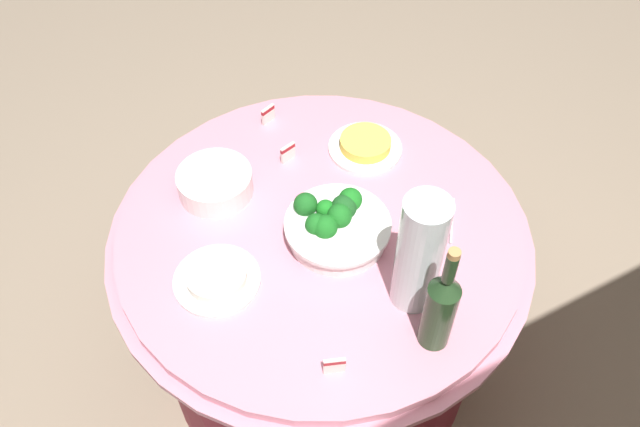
{
  "coord_description": "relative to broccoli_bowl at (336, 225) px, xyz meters",
  "views": [
    {
      "loc": [
        0.52,
        0.99,
        2.1
      ],
      "look_at": [
        0.0,
        0.0,
        0.79
      ],
      "focal_mm": 36.56,
      "sensor_mm": 36.0,
      "label": 1
    }
  ],
  "objects": [
    {
      "name": "ground_plane",
      "position": [
        0.02,
        -0.05,
        -0.78
      ],
      "size": [
        6.0,
        6.0,
        0.0
      ],
      "primitive_type": "plane",
      "color": "gray"
    },
    {
      "name": "buffet_table",
      "position": [
        0.02,
        -0.05,
        -0.41
      ],
      "size": [
        1.16,
        1.16,
        0.74
      ],
      "color": "maroon",
      "rests_on": "ground_plane"
    },
    {
      "name": "broccoli_bowl",
      "position": [
        0.0,
        0.0,
        0.0
      ],
      "size": [
        0.28,
        0.28,
        0.11
      ],
      "color": "white",
      "rests_on": "buffet_table"
    },
    {
      "name": "plate_stack",
      "position": [
        0.22,
        -0.3,
        -0.01
      ],
      "size": [
        0.21,
        0.21,
        0.07
      ],
      "color": "white",
      "rests_on": "buffet_table"
    },
    {
      "name": "wine_bottle",
      "position": [
        -0.06,
        0.38,
        0.08
      ],
      "size": [
        0.07,
        0.07,
        0.34
      ],
      "color": "#203B1F",
      "rests_on": "buffet_table"
    },
    {
      "name": "decorative_fruit_vase",
      "position": [
        -0.08,
        0.25,
        0.11
      ],
      "size": [
        0.11,
        0.11,
        0.34
      ],
      "color": "silver",
      "rests_on": "buffet_table"
    },
    {
      "name": "serving_tongs",
      "position": [
        -0.29,
        0.1,
        -0.04
      ],
      "size": [
        0.13,
        0.15,
        0.01
      ],
      "color": "silver",
      "rests_on": "buffet_table"
    },
    {
      "name": "food_plate_rice",
      "position": [
        0.33,
        -0.01,
        -0.03
      ],
      "size": [
        0.22,
        0.22,
        0.04
      ],
      "color": "white",
      "rests_on": "buffet_table"
    },
    {
      "name": "food_plate_fried_egg",
      "position": [
        -0.24,
        -0.25,
        -0.03
      ],
      "size": [
        0.22,
        0.22,
        0.04
      ],
      "color": "white",
      "rests_on": "buffet_table"
    },
    {
      "name": "label_placard_front",
      "position": [
        0.19,
        0.35,
        -0.01
      ],
      "size": [
        0.05,
        0.03,
        0.05
      ],
      "color": "white",
      "rests_on": "buffet_table"
    },
    {
      "name": "label_placard_mid",
      "position": [
        -0.02,
        -0.32,
        -0.01
      ],
      "size": [
        0.05,
        0.02,
        0.05
      ],
      "color": "white",
      "rests_on": "buffet_table"
    },
    {
      "name": "label_placard_rear",
      "position": [
        -0.04,
        -0.5,
        -0.01
      ],
      "size": [
        0.05,
        0.03,
        0.05
      ],
      "color": "white",
      "rests_on": "buffet_table"
    }
  ]
}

